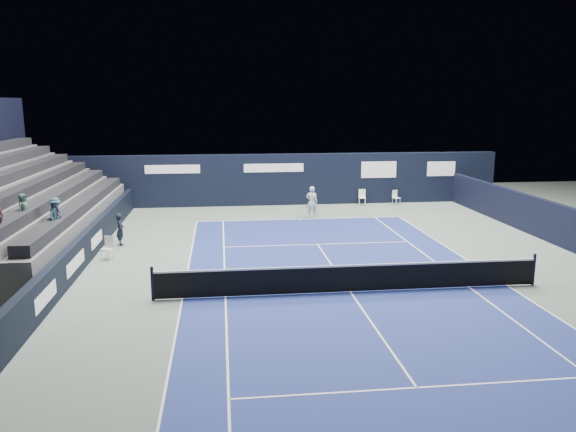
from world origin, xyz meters
name	(u,v)px	position (x,y,z in m)	size (l,w,h in m)	color
ground	(338,274)	(0.00, 2.00, 0.00)	(48.00, 48.00, 0.00)	#55655C
court_surface	(350,292)	(0.00, 0.00, 0.00)	(10.97, 23.77, 0.01)	navy
enclosure_wall_right	(547,221)	(10.50, 6.00, 0.90)	(0.30, 22.00, 1.80)	black
folding_chair_back_a	(362,194)	(4.41, 15.88, 0.63)	(0.47, 0.50, 0.94)	white
folding_chair_back_b	(396,196)	(6.47, 15.67, 0.50)	(0.51, 0.50, 0.88)	white
line_judge_chair	(108,246)	(-8.72, 5.10, 0.53)	(0.53, 0.52, 0.92)	silver
line_judge	(120,229)	(-8.60, 7.29, 0.71)	(0.52, 0.34, 1.43)	black
court_markings	(350,292)	(0.00, 0.00, 0.01)	(11.03, 23.83, 0.00)	white
tennis_net	(351,277)	(0.00, 0.00, 0.51)	(12.90, 0.10, 1.10)	black
back_sponsor_wall	(290,179)	(0.01, 16.50, 1.55)	(26.00, 0.63, 3.10)	black
side_barrier_left	(93,240)	(-9.50, 5.97, 0.60)	(0.33, 22.00, 1.20)	black
spectator_stand	(2,205)	(-13.27, 6.98, 1.95)	(6.00, 18.00, 6.40)	#4E4E50
tennis_player	(312,202)	(0.70, 12.30, 0.86)	(0.71, 0.89, 1.72)	silver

